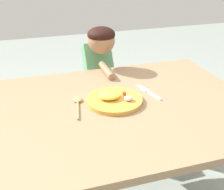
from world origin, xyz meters
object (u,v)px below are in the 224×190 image
at_px(plate, 114,99).
at_px(spoon, 78,103).
at_px(person, 99,88).
at_px(fork, 149,92).

bearing_deg(plate, spoon, 169.72).
bearing_deg(person, fork, 104.96).
bearing_deg(person, plate, 83.16).
distance_m(spoon, person, 0.61).
bearing_deg(fork, plate, 88.55).
xyz_separation_m(fork, spoon, (-0.38, -0.01, 0.00)).
xyz_separation_m(plate, spoon, (-0.17, 0.03, -0.01)).
bearing_deg(fork, spoon, 78.31).
relative_size(fork, person, 0.20).
height_order(plate, spoon, plate).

